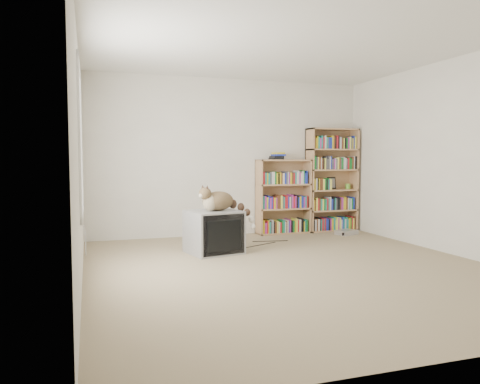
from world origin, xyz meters
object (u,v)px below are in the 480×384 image
object	(u,v)px
bookcase_tall	(331,182)
bookcase_short	(283,200)
crt_tv	(214,232)
dvd_player	(346,232)
cat	(223,203)

from	to	relation	value
bookcase_tall	bookcase_short	distance (m)	0.93
crt_tv	bookcase_short	distance (m)	1.97
bookcase_tall	bookcase_short	world-z (taller)	bookcase_tall
bookcase_short	dvd_player	world-z (taller)	bookcase_short
bookcase_tall	bookcase_short	bearing A→B (deg)	179.87
cat	dvd_player	world-z (taller)	cat
dvd_player	bookcase_short	bearing A→B (deg)	134.81
bookcase_tall	dvd_player	bearing A→B (deg)	-86.44
crt_tv	bookcase_tall	distance (m)	2.75
cat	bookcase_tall	bearing A→B (deg)	3.65
cat	crt_tv	bearing A→B (deg)	144.69
bookcase_tall	bookcase_short	size ratio (longest dim) A/B	1.43
cat	bookcase_tall	xyz separation A→B (m)	(2.28, 1.25, 0.18)
cat	dvd_player	xyz separation A→B (m)	(2.31, 0.79, -0.61)
dvd_player	cat	bearing A→B (deg)	-179.56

